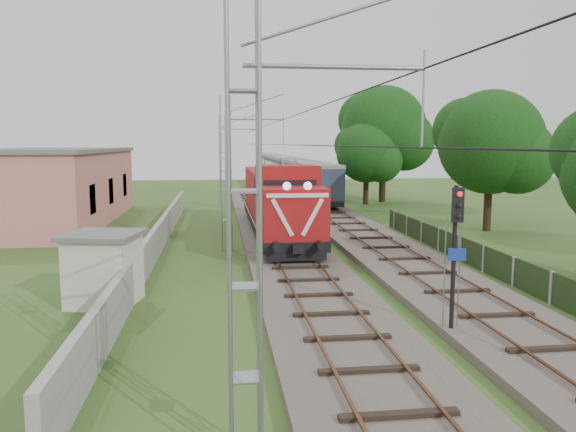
{
  "coord_description": "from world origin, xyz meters",
  "views": [
    {
      "loc": [
        -3.41,
        -17.15,
        5.57
      ],
      "look_at": [
        -0.19,
        8.66,
        2.2
      ],
      "focal_mm": 35.0,
      "sensor_mm": 36.0,
      "label": 1
    }
  ],
  "objects": [
    {
      "name": "ground",
      "position": [
        0.0,
        0.0,
        0.0
      ],
      "size": [
        140.0,
        140.0,
        0.0
      ],
      "primitive_type": "plane",
      "color": "#2E4D1D",
      "rests_on": "ground"
    },
    {
      "name": "track_main",
      "position": [
        0.0,
        7.0,
        0.18
      ],
      "size": [
        4.2,
        70.0,
        0.45
      ],
      "color": "#6B6054",
      "rests_on": "ground"
    },
    {
      "name": "track_side",
      "position": [
        5.0,
        20.0,
        0.18
      ],
      "size": [
        4.2,
        80.0,
        0.45
      ],
      "color": "#6B6054",
      "rests_on": "ground"
    },
    {
      "name": "catenary",
      "position": [
        -2.95,
        12.0,
        4.05
      ],
      "size": [
        3.31,
        70.0,
        8.0
      ],
      "color": "gray",
      "rests_on": "ground"
    },
    {
      "name": "boundary_wall",
      "position": [
        -6.5,
        12.0,
        0.75
      ],
      "size": [
        0.25,
        40.0,
        1.5
      ],
      "primitive_type": "cube",
      "color": "#9E9E99",
      "rests_on": "ground"
    },
    {
      "name": "station_building",
      "position": [
        -15.0,
        24.0,
        2.63
      ],
      "size": [
        8.4,
        20.4,
        5.22
      ],
      "color": "tan",
      "rests_on": "ground"
    },
    {
      "name": "fence",
      "position": [
        8.0,
        3.0,
        0.6
      ],
      "size": [
        0.12,
        32.0,
        1.2
      ],
      "color": "black",
      "rests_on": "ground"
    },
    {
      "name": "locomotive",
      "position": [
        0.0,
        15.32,
        2.26
      ],
      "size": [
        3.03,
        17.32,
        4.4
      ],
      "color": "black",
      "rests_on": "ground"
    },
    {
      "name": "coach_rake",
      "position": [
        5.0,
        56.72,
        2.37
      ],
      "size": [
        2.81,
        62.67,
        3.25
      ],
      "color": "black",
      "rests_on": "ground"
    },
    {
      "name": "signal_post",
      "position": [
        3.19,
        -2.34,
        3.03
      ],
      "size": [
        0.48,
        0.38,
        4.41
      ],
      "color": "black",
      "rests_on": "ground"
    },
    {
      "name": "relay_hut",
      "position": [
        -7.4,
        2.58,
        1.27
      ],
      "size": [
        2.89,
        2.89,
        2.52
      ],
      "color": "beige",
      "rests_on": "ground"
    },
    {
      "name": "tree_b",
      "position": [
        13.75,
        16.58,
        5.57
      ],
      "size": [
        6.89,
        6.56,
        8.93
      ],
      "color": "#311D14",
      "rests_on": "ground"
    },
    {
      "name": "tree_c",
      "position": [
        10.14,
        32.94,
        4.71
      ],
      "size": [
        5.83,
        5.55,
        7.55
      ],
      "color": "#311D14",
      "rests_on": "ground"
    },
    {
      "name": "tree_d",
      "position": [
        12.31,
        34.9,
        6.86
      ],
      "size": [
        8.48,
        8.08,
        11.0
      ],
      "color": "#311D14",
      "rests_on": "ground"
    }
  ]
}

